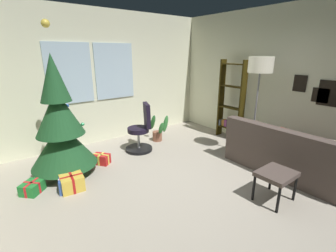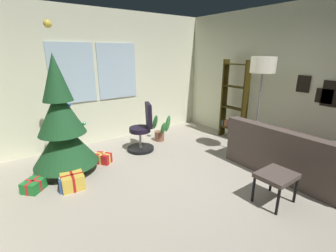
% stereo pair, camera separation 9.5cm
% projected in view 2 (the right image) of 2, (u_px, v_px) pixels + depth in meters
% --- Properties ---
extents(ground_plane, '(4.88, 5.29, 0.10)m').
position_uv_depth(ground_plane, '(188.00, 188.00, 3.69)').
color(ground_plane, '#A2998A').
extents(wall_back_with_windows, '(4.88, 0.12, 2.86)m').
position_uv_depth(wall_back_with_windows, '(111.00, 77.00, 5.31)').
color(wall_back_with_windows, beige).
rests_on(wall_back_with_windows, ground_plane).
extents(wall_right_with_frames, '(0.12, 5.29, 2.86)m').
position_uv_depth(wall_right_with_frames, '(286.00, 81.00, 4.64)').
color(wall_right_with_frames, beige).
rests_on(wall_right_with_frames, ground_plane).
extents(couch, '(1.66, 2.10, 0.84)m').
position_uv_depth(couch, '(306.00, 159.00, 3.88)').
color(couch, '#4C3F39').
rests_on(couch, ground_plane).
extents(footstool, '(0.50, 0.41, 0.44)m').
position_uv_depth(footstool, '(276.00, 177.00, 3.16)').
color(footstool, '#4C3F39').
rests_on(footstool, ground_plane).
extents(holiday_tree, '(1.05, 1.05, 2.43)m').
position_uv_depth(holiday_tree, '(62.00, 127.00, 3.86)').
color(holiday_tree, '#4C331E').
rests_on(holiday_tree, ground_plane).
extents(gift_box_red, '(0.33, 0.35, 0.19)m').
position_uv_depth(gift_box_red, '(103.00, 158.00, 4.39)').
color(gift_box_red, red).
rests_on(gift_box_red, ground_plane).
extents(gift_box_green, '(0.38, 0.37, 0.17)m').
position_uv_depth(gift_box_green, '(34.00, 186.00, 3.51)').
color(gift_box_green, '#1E722D').
rests_on(gift_box_green, ground_plane).
extents(gift_box_gold, '(0.35, 0.32, 0.23)m').
position_uv_depth(gift_box_gold, '(73.00, 181.00, 3.57)').
color(gift_box_gold, gold).
rests_on(gift_box_gold, ground_plane).
extents(gift_box_blue, '(0.26, 0.27, 0.22)m').
position_uv_depth(gift_box_blue, '(67.00, 183.00, 3.53)').
color(gift_box_blue, '#2D4C99').
rests_on(gift_box_blue, ground_plane).
extents(office_chair, '(0.57, 0.56, 1.00)m').
position_uv_depth(office_chair, '(143.00, 132.00, 4.89)').
color(office_chair, black).
rests_on(office_chair, ground_plane).
extents(bookshelf, '(0.18, 0.64, 1.83)m').
position_uv_depth(bookshelf, '(234.00, 105.00, 5.44)').
color(bookshelf, '#302608').
rests_on(bookshelf, ground_plane).
extents(floor_lamp, '(0.44, 0.44, 1.91)m').
position_uv_depth(floor_lamp, '(263.00, 70.00, 4.20)').
color(floor_lamp, slate).
rests_on(floor_lamp, ground_plane).
extents(potted_plant, '(0.40, 0.56, 0.61)m').
position_uv_depth(potted_plant, '(161.00, 130.00, 5.47)').
color(potted_plant, brown).
rests_on(potted_plant, ground_plane).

